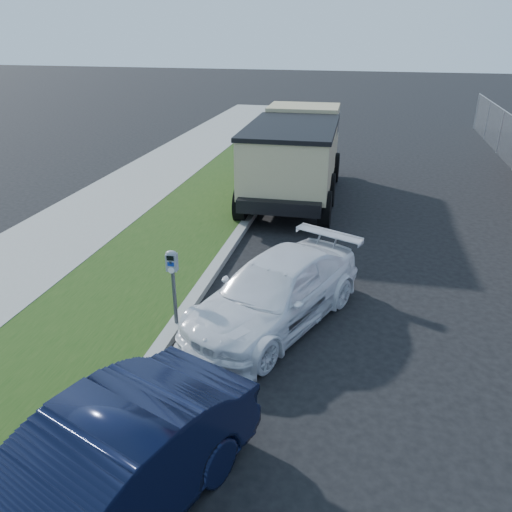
% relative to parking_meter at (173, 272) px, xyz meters
% --- Properties ---
extents(ground, '(120.00, 120.00, 0.00)m').
position_rel_parking_meter_xyz_m(ground, '(2.58, 0.33, -1.18)').
color(ground, black).
rests_on(ground, ground).
extents(streetside, '(6.12, 50.00, 0.15)m').
position_rel_parking_meter_xyz_m(streetside, '(-2.99, 2.33, -1.11)').
color(streetside, gray).
rests_on(streetside, ground).
extents(parking_meter, '(0.20, 0.15, 1.44)m').
position_rel_parking_meter_xyz_m(parking_meter, '(0.00, 0.00, 0.00)').
color(parking_meter, '#3F4247').
rests_on(parking_meter, ground).
extents(white_wagon, '(3.27, 4.55, 1.22)m').
position_rel_parking_meter_xyz_m(white_wagon, '(1.71, 0.74, -0.57)').
color(white_wagon, white).
rests_on(white_wagon, ground).
extents(navy_sedan, '(2.85, 4.45, 1.39)m').
position_rel_parking_meter_xyz_m(navy_sedan, '(0.63, -3.99, -0.49)').
color(navy_sedan, black).
rests_on(navy_sedan, ground).
extents(dump_truck, '(2.79, 6.65, 2.57)m').
position_rel_parking_meter_xyz_m(dump_truck, '(0.86, 8.37, 0.27)').
color(dump_truck, black).
rests_on(dump_truck, ground).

